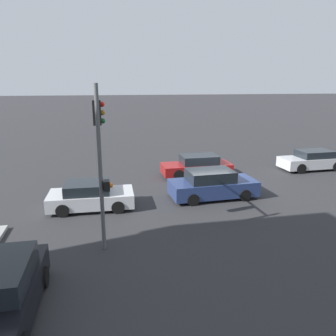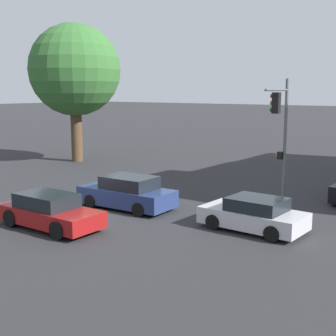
{
  "view_description": "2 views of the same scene",
  "coord_description": "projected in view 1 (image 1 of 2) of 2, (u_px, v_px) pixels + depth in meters",
  "views": [
    {
      "loc": [
        6.28,
        17.46,
        5.86
      ],
      "look_at": [
        3.44,
        3.24,
        2.08
      ],
      "focal_mm": 35.0,
      "sensor_mm": 36.0,
      "label": 1
    },
    {
      "loc": [
        14.75,
        -13.76,
        5.35
      ],
      "look_at": [
        0.23,
        5.84,
        1.28
      ],
      "focal_mm": 50.0,
      "sensor_mm": 36.0,
      "label": 2
    }
  ],
  "objects": [
    {
      "name": "crossing_car_2",
      "position": [
        212.0,
        185.0,
        17.09
      ],
      "size": [
        4.57,
        2.17,
        1.49
      ],
      "rotation": [
        0.0,
        0.0,
        3.19
      ],
      "color": "navy",
      "rests_on": "ground_plane"
    },
    {
      "name": "traffic_signal",
      "position": [
        100.0,
        144.0,
        11.52
      ],
      "size": [
        0.59,
        2.54,
        5.86
      ],
      "rotation": [
        0.0,
        0.0,
        3.17
      ],
      "color": "#515456",
      "rests_on": "ground_plane"
    },
    {
      "name": "crossing_car_0",
      "position": [
        197.0,
        166.0,
        21.13
      ],
      "size": [
        4.45,
        1.94,
        1.36
      ],
      "rotation": [
        0.0,
        0.0,
        0.01
      ],
      "color": "maroon",
      "rests_on": "ground_plane"
    },
    {
      "name": "ground_plane",
      "position": [
        214.0,
        186.0,
        19.24
      ],
      "size": [
        300.0,
        300.0,
        0.0
      ],
      "primitive_type": "plane",
      "color": "#28282B"
    },
    {
      "name": "crossing_car_1",
      "position": [
        312.0,
        160.0,
        22.7
      ],
      "size": [
        4.47,
        1.95,
        1.34
      ],
      "rotation": [
        0.0,
        0.0,
        0.03
      ],
      "color": "#B7B7BC",
      "rests_on": "ground_plane"
    },
    {
      "name": "crossing_car_3",
      "position": [
        90.0,
        196.0,
        15.64
      ],
      "size": [
        4.03,
        2.06,
        1.3
      ],
      "rotation": [
        0.0,
        0.0,
        3.12
      ],
      "color": "#B7B7BC",
      "rests_on": "ground_plane"
    }
  ]
}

